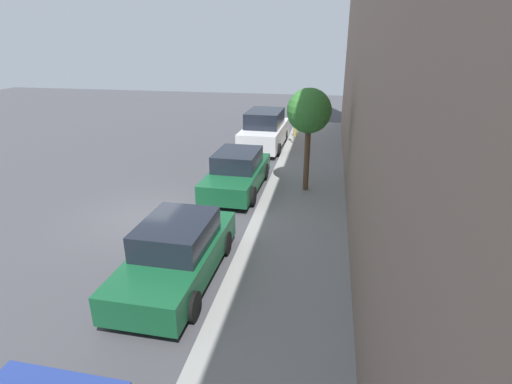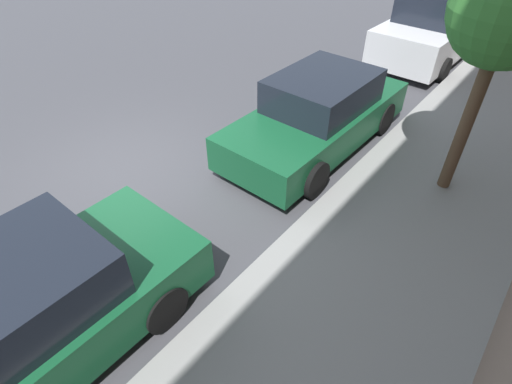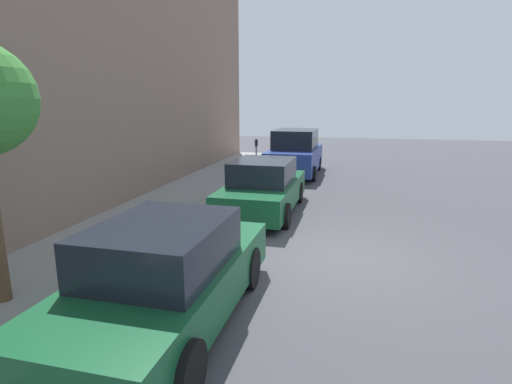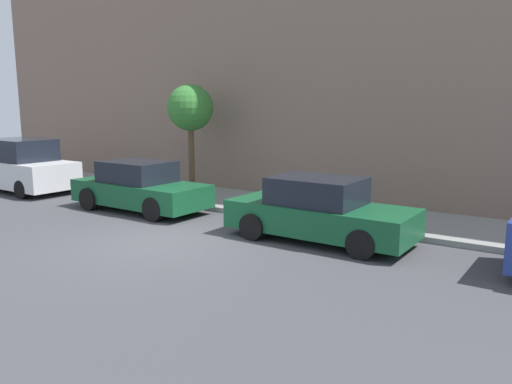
# 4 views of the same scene
# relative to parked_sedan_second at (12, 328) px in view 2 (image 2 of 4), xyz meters

# --- Properties ---
(ground_plane) EXTENTS (60.00, 60.00, 0.00)m
(ground_plane) POSITION_rel_parked_sedan_second_xyz_m (-2.32, 3.12, -0.72)
(ground_plane) COLOR #424247
(sidewalk) EXTENTS (3.04, 32.00, 0.15)m
(sidewalk) POSITION_rel_parked_sedan_second_xyz_m (2.69, 3.12, -0.65)
(sidewalk) COLOR gray
(sidewalk) RESTS_ON ground_plane
(parked_sedan_second) EXTENTS (1.92, 4.53, 1.54)m
(parked_sedan_second) POSITION_rel_parked_sedan_second_xyz_m (0.00, 0.00, 0.00)
(parked_sedan_second) COLOR #14512D
(parked_sedan_second) RESTS_ON ground_plane
(parked_sedan_third) EXTENTS (1.92, 4.54, 1.54)m
(parked_sedan_third) POSITION_rel_parked_sedan_second_xyz_m (0.08, 6.21, -0.00)
(parked_sedan_third) COLOR #14512D
(parked_sedan_third) RESTS_ON ground_plane
(parked_suv_fourth) EXTENTS (2.10, 4.85, 1.98)m
(parked_suv_fourth) POSITION_rel_parked_sedan_second_xyz_m (0.11, 12.59, 0.21)
(parked_suv_fourth) COLOR silver
(parked_suv_fourth) RESTS_ON ground_plane
(parking_meter_far) EXTENTS (0.11, 0.15, 1.50)m
(parking_meter_far) POSITION_rel_parked_sedan_second_xyz_m (1.63, 13.15, 0.34)
(parking_meter_far) COLOR #ADADB2
(parking_meter_far) RESTS_ON sidewalk
(street_tree) EXTENTS (1.60, 1.60, 3.80)m
(street_tree) POSITION_rel_parked_sedan_second_xyz_m (2.71, 6.35, 2.38)
(street_tree) COLOR brown
(street_tree) RESTS_ON sidewalk
(fire_hydrant) EXTENTS (0.20, 0.20, 0.69)m
(fire_hydrant) POSITION_rel_parked_sedan_second_xyz_m (1.53, 14.85, -0.23)
(fire_hydrant) COLOR gold
(fire_hydrant) RESTS_ON sidewalk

